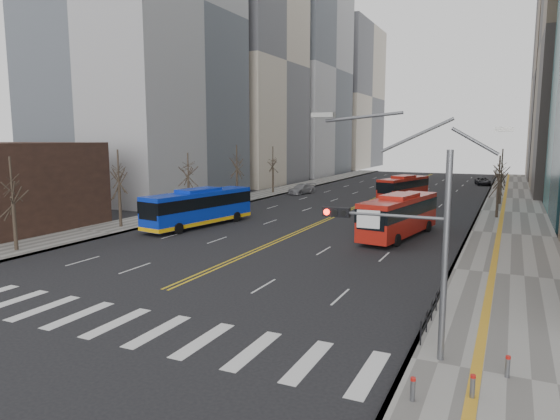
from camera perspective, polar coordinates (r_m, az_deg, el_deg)
name	(u,v)px	position (r m, az deg, el deg)	size (l,w,h in m)	color
ground	(97,319)	(25.41, -20.15, -11.62)	(220.00, 220.00, 0.00)	black
sidewalk_right	(512,212)	(62.23, 25.01, -0.26)	(7.00, 130.00, 0.15)	slate
sidewalk_left	(248,198)	(70.79, -3.65, 1.44)	(5.00, 130.00, 0.15)	slate
crosswalk	(97,319)	(25.41, -20.15, -11.61)	(26.70, 4.00, 0.01)	silver
centerline	(381,196)	(74.19, 11.42, 1.55)	(0.55, 100.00, 0.01)	gold
office_towers	(405,42)	(88.26, 14.15, 18.10)	(83.00, 134.00, 58.00)	gray
signal_mast	(406,234)	(19.32, 14.22, -2.62)	(5.37, 0.37, 9.39)	slate
pedestrian_railing	(432,306)	(24.09, 16.99, -10.50)	(0.06, 6.06, 1.02)	black
bollards	(466,380)	(18.30, 20.46, -17.73)	(2.87, 3.17, 0.78)	slate
street_trees	(276,170)	(56.86, -0.48, 4.65)	(35.20, 47.20, 7.60)	black
blue_bus	(199,206)	(48.45, -9.23, 0.40)	(4.74, 12.84, 3.65)	#0C2CBB
red_bus_near	(399,213)	(43.77, 13.48, -0.35)	(4.64, 12.03, 3.71)	#A81B12
red_bus_far	(403,186)	(69.89, 13.93, 2.63)	(5.14, 10.98, 3.41)	#A81B12
car_white	(205,211)	(54.21, -8.56, -0.10)	(1.39, 3.98, 1.31)	silver
car_dark_mid	(413,210)	(55.66, 14.97, -0.02)	(1.68, 4.17, 1.42)	black
car_silver	(302,189)	(75.95, 2.48, 2.42)	(2.11, 5.18, 1.50)	gray
car_dark_far	(483,181)	(97.53, 22.18, 3.06)	(2.28, 4.95, 1.37)	black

